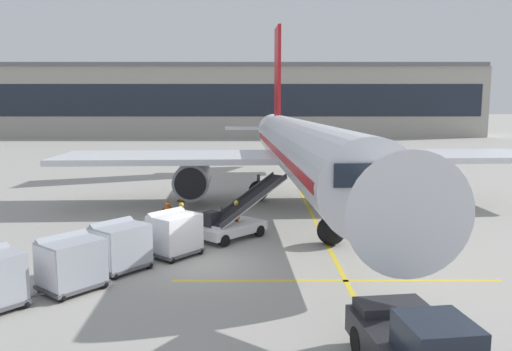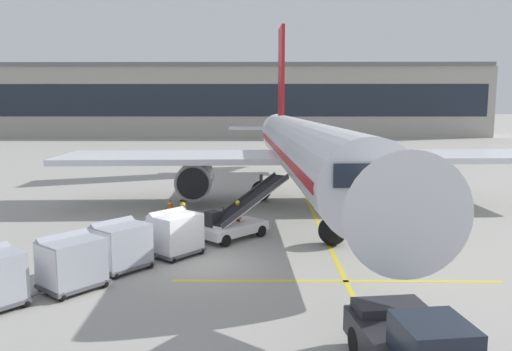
# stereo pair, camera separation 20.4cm
# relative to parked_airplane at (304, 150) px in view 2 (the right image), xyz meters

# --- Properties ---
(ground_plane) EXTENTS (600.00, 600.00, 0.00)m
(ground_plane) POSITION_rel_parked_airplane_xyz_m (-4.99, -12.75, -3.45)
(ground_plane) COLOR #9E9B93
(parked_airplane) EXTENTS (30.98, 40.24, 13.49)m
(parked_airplane) POSITION_rel_parked_airplane_xyz_m (0.00, 0.00, 0.00)
(parked_airplane) COLOR silver
(parked_airplane) RESTS_ON ground
(belt_loader) EXTENTS (4.55, 4.83, 2.81)m
(belt_loader) POSITION_rel_parked_airplane_xyz_m (-3.91, -8.75, -2.61)
(belt_loader) COLOR silver
(belt_loader) RESTS_ON ground
(baggage_cart_lead) EXTENTS (2.50, 2.62, 1.91)m
(baggage_cart_lead) POSITION_rel_parked_airplane_xyz_m (-6.35, -11.66, -2.45)
(baggage_cart_lead) COLOR #515156
(baggage_cart_lead) RESTS_ON ground
(baggage_cart_second) EXTENTS (2.50, 2.62, 1.91)m
(baggage_cart_second) POSITION_rel_parked_airplane_xyz_m (-8.12, -13.54, -2.45)
(baggage_cart_second) COLOR #515156
(baggage_cart_second) RESTS_ON ground
(baggage_cart_third) EXTENTS (2.50, 2.62, 1.91)m
(baggage_cart_third) POSITION_rel_parked_airplane_xyz_m (-9.24, -15.64, -2.45)
(baggage_cart_third) COLOR #515156
(baggage_cart_third) RESTS_ON ground
(pushback_tug) EXTENTS (2.67, 4.64, 1.83)m
(pushback_tug) POSITION_rel_parked_airplane_xyz_m (0.85, -21.52, -2.62)
(pushback_tug) COLOR #232328
(pushback_tug) RESTS_ON ground
(ground_crew_by_loader) EXTENTS (0.26, 0.57, 1.74)m
(ground_crew_by_loader) POSITION_rel_parked_airplane_xyz_m (-6.43, -8.90, -2.45)
(ground_crew_by_loader) COLOR black
(ground_crew_by_loader) RESTS_ON ground
(ground_crew_by_carts) EXTENTS (0.37, 0.54, 1.74)m
(ground_crew_by_carts) POSITION_rel_parked_airplane_xyz_m (-3.85, -8.39, -2.45)
(ground_crew_by_carts) COLOR #333847
(ground_crew_by_carts) RESTS_ON ground
(ground_crew_marshaller) EXTENTS (0.56, 0.30, 1.74)m
(ground_crew_marshaller) POSITION_rel_parked_airplane_xyz_m (-6.60, -11.62, -2.45)
(ground_crew_marshaller) COLOR #333847
(ground_crew_marshaller) RESTS_ON ground
(safety_cone_engine_keepout) EXTENTS (0.53, 0.53, 0.60)m
(safety_cone_engine_keepout) POSITION_rel_parked_airplane_xyz_m (-7.83, 0.49, -3.15)
(safety_cone_engine_keepout) COLOR black
(safety_cone_engine_keepout) RESTS_ON ground
(safety_cone_wingtip) EXTENTS (0.59, 0.59, 0.67)m
(safety_cone_wingtip) POSITION_rel_parked_airplane_xyz_m (-8.26, -2.29, -3.12)
(safety_cone_wingtip) COLOR black
(safety_cone_wingtip) RESTS_ON ground
(safety_cone_nose_mark) EXTENTS (0.66, 0.66, 0.75)m
(safety_cone_nose_mark) POSITION_rel_parked_airplane_xyz_m (-7.22, -3.86, -3.08)
(safety_cone_nose_mark) COLOR black
(safety_cone_nose_mark) RESTS_ON ground
(apron_guidance_line_lead_in) EXTENTS (0.20, 110.00, 0.01)m
(apron_guidance_line_lead_in) POSITION_rel_parked_airplane_xyz_m (0.36, -0.74, -3.44)
(apron_guidance_line_lead_in) COLOR yellow
(apron_guidance_line_lead_in) RESTS_ON ground
(apron_guidance_line_stop_bar) EXTENTS (12.00, 0.20, 0.01)m
(apron_guidance_line_stop_bar) POSITION_rel_parked_airplane_xyz_m (0.04, -14.74, -3.44)
(apron_guidance_line_stop_bar) COLOR yellow
(apron_guidance_line_stop_bar) RESTS_ON ground
(terminal_building) EXTENTS (102.29, 15.93, 14.13)m
(terminal_building) POSITION_rel_parked_airplane_xyz_m (-9.82, 71.61, 3.57)
(terminal_building) COLOR #A8A399
(terminal_building) RESTS_ON ground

